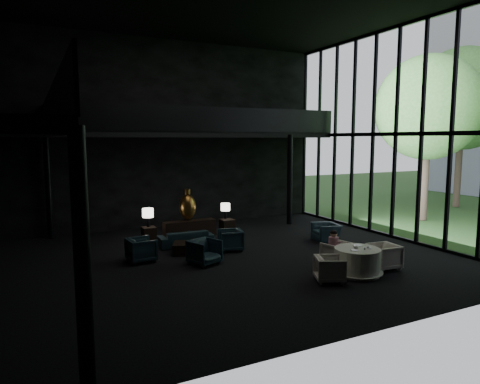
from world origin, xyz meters
name	(u,v)px	position (x,y,z in m)	size (l,w,h in m)	color
floor	(230,259)	(0.00, 0.00, 0.00)	(14.00, 12.00, 0.02)	black
wall_back	(172,135)	(0.00, 6.00, 4.00)	(14.00, 0.04, 8.00)	black
wall_front	(368,129)	(0.00, -6.00, 4.00)	(14.00, 0.04, 8.00)	black
curtain_wall	(396,134)	(6.95, 0.00, 4.00)	(0.20, 12.00, 8.00)	black
mezzanine_left	(10,131)	(-6.00, 0.00, 4.00)	(2.00, 12.00, 0.25)	black
mezzanine_back	(202,135)	(1.00, 5.00, 4.00)	(12.00, 2.00, 0.25)	black
railing_left	(52,108)	(-5.00, 0.00, 4.60)	(0.06, 12.00, 1.00)	black
railing_back	(210,119)	(1.00, 4.00, 4.60)	(12.00, 0.06, 1.00)	black
column_sw	(83,266)	(-5.00, -5.70, 2.00)	(0.24, 0.24, 4.00)	black
column_nw	(48,187)	(-5.00, 5.70, 2.00)	(0.24, 0.24, 4.00)	black
column_ne	(290,180)	(4.80, 4.00, 2.00)	(0.24, 0.24, 4.00)	black
tree_near	(428,108)	(11.00, 2.00, 5.23)	(4.80, 4.80, 7.65)	#382D23
tree_far	(463,99)	(16.00, 4.00, 5.99)	(5.60, 5.60, 8.80)	#382D23
console	(190,229)	(-0.12, 3.51, 0.33)	(2.05, 0.47, 0.65)	black
bronze_urn	(188,207)	(-0.12, 3.71, 1.17)	(0.65, 0.65, 1.22)	olive
side_table_left	(149,234)	(-1.72, 3.56, 0.27)	(0.48, 0.48, 0.53)	black
table_lamp_left	(148,214)	(-1.72, 3.62, 1.03)	(0.42, 0.42, 0.70)	black
side_table_right	(227,226)	(1.48, 3.48, 0.29)	(0.52, 0.52, 0.57)	black
table_lamp_right	(225,208)	(1.48, 3.65, 1.03)	(0.38, 0.38, 0.63)	black
sofa	(186,236)	(-0.72, 2.25, 0.35)	(1.79, 0.52, 0.70)	black
lounge_armchair_west	(141,248)	(-2.61, 0.97, 0.44)	(0.86, 0.81, 0.89)	#172B34
lounge_armchair_east	(231,239)	(0.45, 0.96, 0.41)	(0.80, 0.75, 0.82)	#13242D
lounge_armchair_south	(204,250)	(-0.95, -0.16, 0.45)	(0.88, 0.83, 0.91)	#1B3948
window_armchair	(326,230)	(4.31, 0.67, 0.40)	(0.90, 0.59, 0.79)	#122A2E
coffee_table	(186,248)	(-1.04, 1.26, 0.18)	(0.82, 0.82, 0.37)	black
dining_table	(357,263)	(2.56, -3.00, 0.33)	(1.45, 1.45, 0.75)	white
dining_chair_north	(338,252)	(2.60, -2.09, 0.41)	(0.80, 0.75, 0.83)	beige
dining_chair_east	(384,255)	(3.62, -2.93, 0.43)	(0.83, 0.78, 0.86)	beige
dining_chair_west	(330,268)	(1.48, -3.14, 0.37)	(0.72, 0.67, 0.74)	beige
child	(334,241)	(2.50, -2.02, 0.77)	(0.30, 0.30, 0.65)	pink
plate_a	(354,250)	(2.34, -3.11, 0.76)	(0.22, 0.22, 0.01)	white
plate_b	(357,245)	(2.77, -2.74, 0.76)	(0.25, 0.25, 0.02)	white
saucer	(369,248)	(2.83, -3.16, 0.76)	(0.14, 0.14, 0.01)	white
coffee_cup	(368,247)	(2.83, -3.12, 0.79)	(0.08, 0.08, 0.06)	white
cereal_bowl	(356,247)	(2.55, -2.95, 0.79)	(0.15, 0.15, 0.07)	white
cream_pot	(365,249)	(2.64, -3.19, 0.78)	(0.06, 0.06, 0.07)	#99999E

